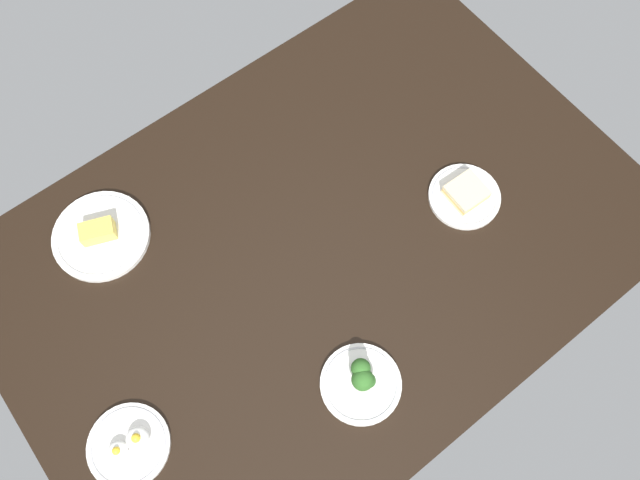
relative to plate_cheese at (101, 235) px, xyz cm
name	(u,v)px	position (x,y,z in cm)	size (l,w,h in cm)	color
dining_table	(320,246)	(-40.13, 32.90, -3.23)	(152.38, 105.52, 4.00)	black
plate_cheese	(101,235)	(0.00, 0.00, 0.00)	(22.98, 22.98, 5.36)	white
plate_broccoli	(361,381)	(-27.18, 64.30, 0.86)	(17.73, 17.73, 7.47)	white
plate_sandwich	(465,195)	(-75.36, 44.81, 0.14)	(17.53, 17.53, 4.34)	white
plate_eggs	(129,445)	(19.31, 44.85, -0.18)	(17.44, 17.44, 4.60)	white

